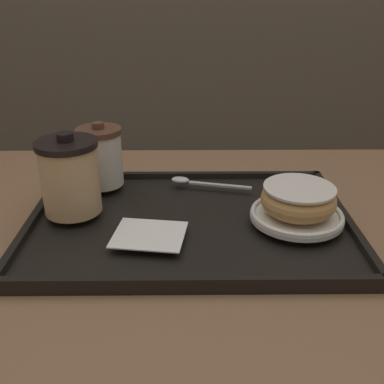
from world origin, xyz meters
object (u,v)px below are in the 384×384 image
donut_chocolate_glazed (301,199)px  spoon (194,182)px  coffee_cup_rear (103,156)px  coffee_cup_front (72,176)px

donut_chocolate_glazed → spoon: 0.22m
coffee_cup_rear → spoon: 0.18m
coffee_cup_front → donut_chocolate_glazed: coffee_cup_front is taller
coffee_cup_rear → donut_chocolate_glazed: coffee_cup_rear is taller
coffee_cup_front → donut_chocolate_glazed: bearing=-5.2°
coffee_cup_front → spoon: 0.24m
coffee_cup_rear → donut_chocolate_glazed: size_ratio=1.00×
coffee_cup_rear → spoon: (0.17, -0.00, -0.05)m
spoon → coffee_cup_rear: bearing=12.5°
coffee_cup_front → spoon: size_ratio=0.89×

